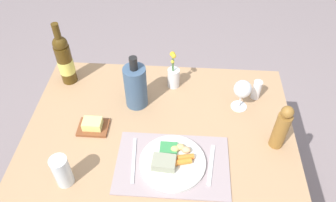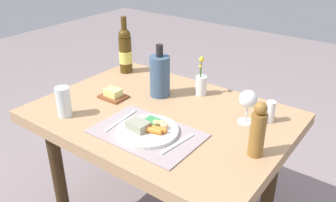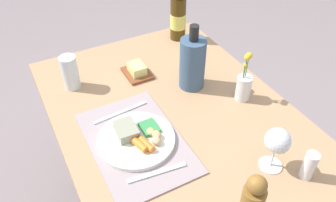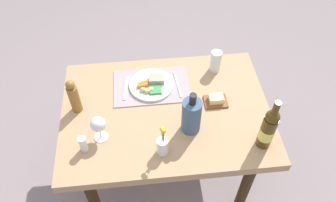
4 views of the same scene
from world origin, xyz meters
name	(u,v)px [view 2 (image 2 of 4)]	position (x,y,z in m)	size (l,w,h in m)	color
dining_table	(162,129)	(0.00, 0.00, 0.61)	(1.16, 0.83, 0.70)	tan
placemat	(147,133)	(0.07, -0.19, 0.70)	(0.45, 0.29, 0.01)	#A08E91
dinner_plate	(147,129)	(0.07, -0.18, 0.72)	(0.26, 0.26, 0.05)	white
fork	(121,120)	(-0.09, -0.18, 0.71)	(0.01, 0.21, 0.01)	silver
knife	(177,144)	(0.22, -0.18, 0.71)	(0.02, 0.19, 0.01)	silver
cooler_bottle	(160,75)	(-0.12, 0.14, 0.81)	(0.10, 0.10, 0.27)	#3E5876
pepper_mill	(258,130)	(0.49, -0.05, 0.81)	(0.06, 0.06, 0.22)	olive
wine_glass	(248,100)	(0.35, 0.15, 0.81)	(0.08, 0.08, 0.15)	white
butter_dish	(113,94)	(-0.29, -0.02, 0.72)	(0.13, 0.10, 0.05)	brown
flower_vase	(201,83)	(0.04, 0.27, 0.76)	(0.06, 0.06, 0.20)	silver
salt_shaker	(270,112)	(0.44, 0.22, 0.75)	(0.04, 0.04, 0.10)	white
wine_bottle	(125,50)	(-0.47, 0.28, 0.83)	(0.08, 0.08, 0.33)	#4A340F
water_tumbler	(64,104)	(-0.33, -0.29, 0.76)	(0.07, 0.07, 0.14)	silver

